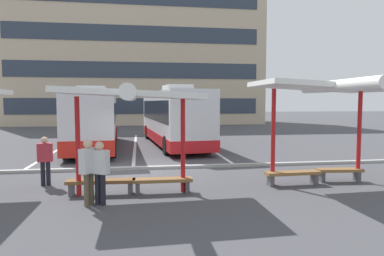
% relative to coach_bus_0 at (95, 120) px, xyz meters
% --- Properties ---
extents(ground_plane, '(160.00, 160.00, 0.00)m').
position_rel_coach_bus_0_xyz_m(ground_plane, '(2.33, -7.66, -1.66)').
color(ground_plane, '#47474C').
extents(terminal_building, '(31.13, 10.37, 19.26)m').
position_rel_coach_bus_0_xyz_m(terminal_building, '(2.37, 24.63, 6.63)').
color(terminal_building, '#C6B293').
rests_on(terminal_building, ground).
extents(coach_bus_0, '(3.03, 10.96, 3.57)m').
position_rel_coach_bus_0_xyz_m(coach_bus_0, '(0.00, 0.00, 0.00)').
color(coach_bus_0, silver).
rests_on(coach_bus_0, ground).
extents(coach_bus_1, '(3.53, 11.64, 3.72)m').
position_rel_coach_bus_0_xyz_m(coach_bus_1, '(4.71, 0.80, 0.10)').
color(coach_bus_1, silver).
rests_on(coach_bus_1, ground).
extents(lane_stripe_0, '(0.16, 14.00, 0.01)m').
position_rel_coach_bus_0_xyz_m(lane_stripe_0, '(-2.02, 0.56, -1.65)').
color(lane_stripe_0, white).
rests_on(lane_stripe_0, ground).
extents(lane_stripe_1, '(0.16, 14.00, 0.01)m').
position_rel_coach_bus_0_xyz_m(lane_stripe_1, '(2.33, 0.56, -1.65)').
color(lane_stripe_1, white).
rests_on(lane_stripe_1, ground).
extents(lane_stripe_2, '(0.16, 14.00, 0.01)m').
position_rel_coach_bus_0_xyz_m(lane_stripe_2, '(6.68, 0.56, -1.65)').
color(lane_stripe_2, white).
rests_on(lane_stripe_2, ground).
extents(waiting_shelter_1, '(4.05, 4.60, 3.14)m').
position_rel_coach_bus_0_xyz_m(waiting_shelter_1, '(2.36, -11.06, 1.24)').
color(waiting_shelter_1, red).
rests_on(waiting_shelter_1, ground).
extents(bench_1, '(2.02, 0.52, 0.45)m').
position_rel_coach_bus_0_xyz_m(bench_1, '(1.46, -10.74, -1.31)').
color(bench_1, brown).
rests_on(bench_1, ground).
extents(bench_2, '(1.78, 0.46, 0.45)m').
position_rel_coach_bus_0_xyz_m(bench_2, '(3.26, -10.84, -1.32)').
color(bench_2, brown).
rests_on(bench_2, ground).
extents(waiting_shelter_2, '(4.08, 4.45, 3.42)m').
position_rel_coach_bus_0_xyz_m(waiting_shelter_2, '(8.47, -10.58, 1.49)').
color(waiting_shelter_2, red).
rests_on(waiting_shelter_2, ground).
extents(bench_3, '(1.85, 0.47, 0.45)m').
position_rel_coach_bus_0_xyz_m(bench_3, '(7.57, -10.46, -1.32)').
color(bench_3, brown).
rests_on(bench_3, ground).
extents(bench_4, '(1.58, 0.57, 0.45)m').
position_rel_coach_bus_0_xyz_m(bench_4, '(9.37, -10.25, -1.32)').
color(bench_4, brown).
rests_on(bench_4, ground).
extents(platform_kerb, '(44.00, 0.24, 0.12)m').
position_rel_coach_bus_0_xyz_m(platform_kerb, '(2.33, -7.03, -1.60)').
color(platform_kerb, '#ADADA8').
rests_on(platform_kerb, ground).
extents(waiting_passenger_0, '(0.45, 0.55, 1.76)m').
position_rel_coach_bus_0_xyz_m(waiting_passenger_0, '(1.26, -11.78, -0.63)').
color(waiting_passenger_0, brown).
rests_on(waiting_passenger_0, ground).
extents(waiting_passenger_1, '(0.53, 0.43, 1.69)m').
position_rel_coach_bus_0_xyz_m(waiting_passenger_1, '(1.55, -11.77, -0.67)').
color(waiting_passenger_1, black).
rests_on(waiting_passenger_1, ground).
extents(waiting_passenger_2, '(0.49, 0.27, 1.61)m').
position_rel_coach_bus_0_xyz_m(waiting_passenger_2, '(-0.45, -9.32, -0.73)').
color(waiting_passenger_2, black).
rests_on(waiting_passenger_2, ground).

